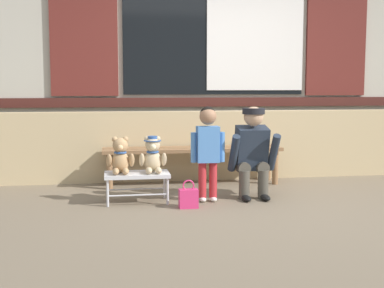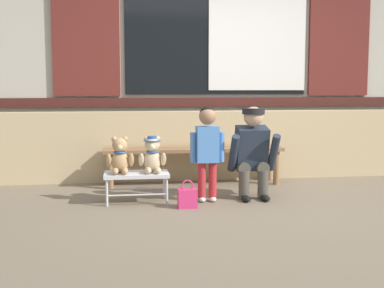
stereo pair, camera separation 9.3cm
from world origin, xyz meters
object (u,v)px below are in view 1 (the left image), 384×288
Objects in this scene: teddy_bear_plain at (120,157)px; adult_crouching at (253,152)px; small_display_bench at (137,176)px; handbag_on_ground at (188,198)px; teddy_bear_with_hat at (153,155)px; child_standing at (208,143)px; wooden_bench_long at (193,153)px.

adult_crouching reaches higher than teddy_bear_plain.
small_display_bench is 2.35× the size of handbag_on_ground.
small_display_bench is at bearing -178.04° from adult_crouching.
adult_crouching is (1.36, 0.04, 0.02)m from teddy_bear_plain.
handbag_on_ground is at bearing -45.08° from teddy_bear_with_hat.
teddy_bear_plain is at bearing 179.49° from small_display_bench.
small_display_bench is 0.78m from child_standing.
wooden_bench_long is 7.72× the size of handbag_on_ground.
teddy_bear_with_hat is 0.58m from handbag_on_ground.
wooden_bench_long reaches higher than small_display_bench.
teddy_bear_with_hat is 0.56m from child_standing.
adult_crouching reaches higher than small_display_bench.
small_display_bench is 1.76× the size of teddy_bear_plain.
small_display_bench is at bearing -179.23° from teddy_bear_with_hat.
teddy_bear_with_hat is (-0.54, -0.85, 0.10)m from wooden_bench_long.
wooden_bench_long is 2.21× the size of adult_crouching.
adult_crouching is at bearing 1.96° from small_display_bench.
adult_crouching reaches higher than wooden_bench_long.
child_standing reaches higher than adult_crouching.
small_display_bench reaches higher than handbag_on_ground.
teddy_bear_with_hat is at bearing -177.86° from adult_crouching.
teddy_bear_plain reaches higher than handbag_on_ground.
child_standing reaches higher than teddy_bear_plain.
teddy_bear_plain is 0.38× the size of child_standing.
adult_crouching reaches higher than teddy_bear_with_hat.
wooden_bench_long is at bearing 78.98° from handbag_on_ground.
wooden_bench_long is 2.19× the size of child_standing.
teddy_bear_plain reaches higher than small_display_bench.
handbag_on_ground is (0.31, -0.31, -0.38)m from teddy_bear_with_hat.
wooden_bench_long is at bearing 57.54° from teddy_bear_with_hat.
teddy_bear_plain is 0.88m from child_standing.
wooden_bench_long is 1.10m from small_display_bench.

